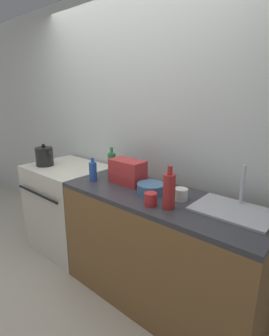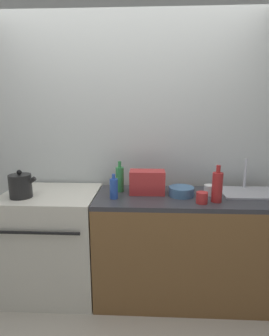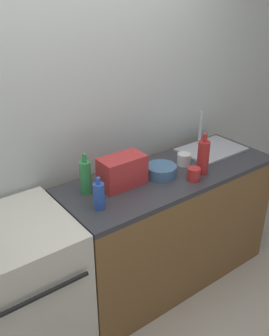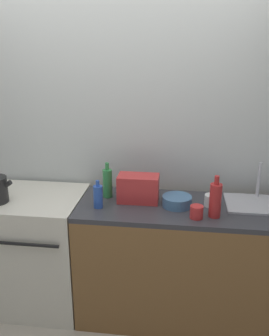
% 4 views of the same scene
% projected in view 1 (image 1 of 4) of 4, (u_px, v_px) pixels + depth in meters
% --- Properties ---
extents(ground_plane, '(12.00, 12.00, 0.00)m').
position_uv_depth(ground_plane, '(85.00, 286.00, 2.33)').
color(ground_plane, beige).
extents(wall_back, '(8.00, 0.05, 2.60)m').
position_uv_depth(wall_back, '(138.00, 132.00, 2.49)').
color(wall_back, silver).
rests_on(wall_back, ground_plane).
extents(stove, '(0.80, 0.70, 0.92)m').
position_uv_depth(stove, '(70.00, 206.00, 2.84)').
color(stove, silver).
rests_on(stove, ground_plane).
extents(counter_block, '(1.60, 0.60, 0.92)m').
position_uv_depth(counter_block, '(159.00, 250.00, 2.06)').
color(counter_block, brown).
rests_on(counter_block, ground_plane).
extents(kettle, '(0.22, 0.18, 0.23)m').
position_uv_depth(kettle, '(44.00, 156.00, 2.72)').
color(kettle, black).
rests_on(kettle, stove).
extents(toaster, '(0.30, 0.16, 0.20)m').
position_uv_depth(toaster, '(128.00, 172.00, 2.18)').
color(toaster, red).
rests_on(toaster, counter_block).
extents(sink_tray, '(0.49, 0.35, 0.28)m').
position_uv_depth(sink_tray, '(233.00, 209.00, 1.68)').
color(sink_tray, '#B7B7BC').
rests_on(sink_tray, counter_block).
extents(bottle_blue, '(0.07, 0.07, 0.20)m').
position_uv_depth(bottle_blue, '(93.00, 171.00, 2.25)').
color(bottle_blue, '#2D56B7').
rests_on(bottle_blue, counter_block).
extents(bottle_red, '(0.08, 0.08, 0.29)m').
position_uv_depth(bottle_red, '(169.00, 191.00, 1.70)').
color(bottle_red, '#B72828').
rests_on(bottle_red, counter_block).
extents(bottle_green, '(0.07, 0.07, 0.27)m').
position_uv_depth(bottle_green, '(112.00, 164.00, 2.37)').
color(bottle_green, '#338C47').
rests_on(bottle_green, counter_block).
extents(cup_red, '(0.09, 0.09, 0.09)m').
position_uv_depth(cup_red, '(151.00, 199.00, 1.77)').
color(cup_red, red).
rests_on(cup_red, counter_block).
extents(cup_white, '(0.10, 0.10, 0.09)m').
position_uv_depth(cup_white, '(181.00, 194.00, 1.85)').
color(cup_white, white).
rests_on(cup_white, counter_block).
extents(bowl, '(0.21, 0.21, 0.08)m').
position_uv_depth(bowl, '(151.00, 188.00, 1.98)').
color(bowl, teal).
rests_on(bowl, counter_block).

